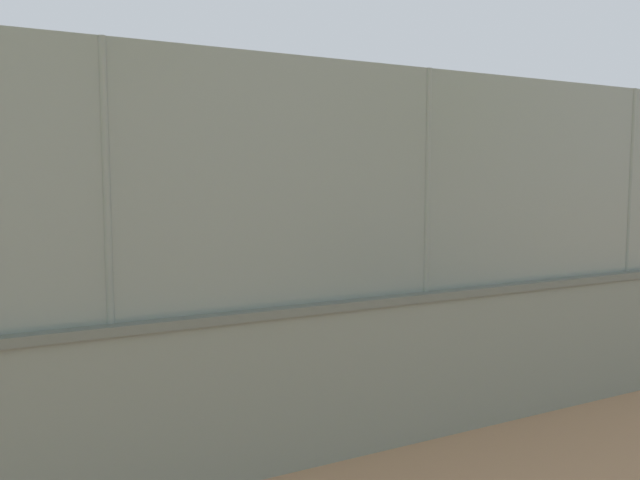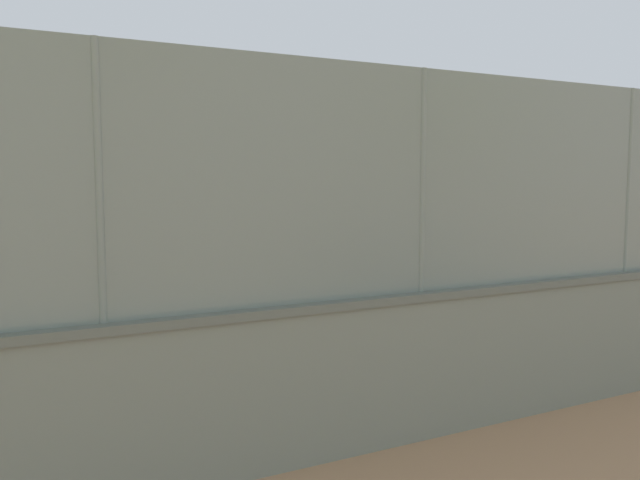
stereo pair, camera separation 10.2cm
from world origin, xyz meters
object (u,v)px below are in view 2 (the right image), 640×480
player_near_wall_returning (252,239)px  courtside_bench (594,311)px  sports_ball (323,272)px  player_foreground_swinging (177,247)px

player_near_wall_returning → courtside_bench: (-2.19, 10.56, -0.44)m
player_near_wall_returning → sports_ball: bearing=127.7°
player_near_wall_returning → player_foreground_swinging: size_ratio=0.92×
sports_ball → courtside_bench: (-0.74, 8.69, 0.42)m
sports_ball → courtside_bench: courtside_bench is taller
player_foreground_swinging → courtside_bench: bearing=120.6°
player_near_wall_returning → courtside_bench: bearing=101.7°
player_near_wall_returning → player_foreground_swinging: (2.79, 2.12, 0.09)m
player_near_wall_returning → sports_ball: (-1.45, 1.87, -0.86)m
player_near_wall_returning → courtside_bench: player_near_wall_returning is taller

